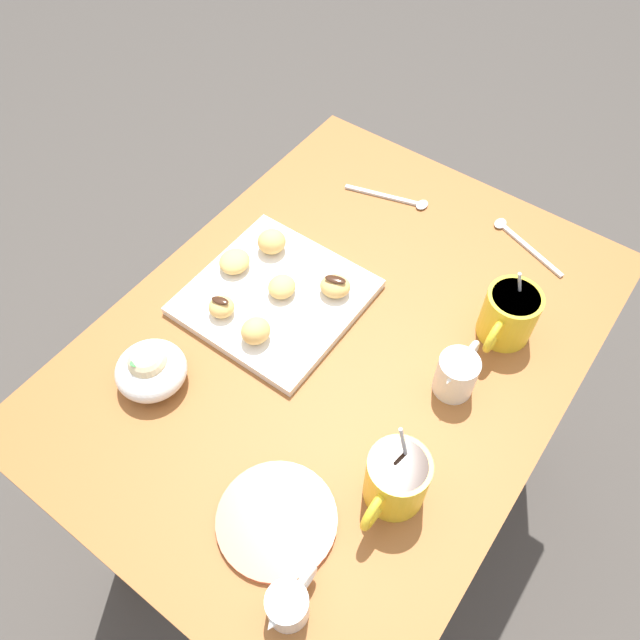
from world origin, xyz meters
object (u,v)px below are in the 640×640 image
object	(u,v)px
beignet_0	(272,242)
beignet_1	(282,287)
coffee_mug_yellow_left	(509,314)
chocolate_sauce_pitcher	(288,604)
cream_pitcher_white	(457,373)
saucer_coral_left	(277,520)
beignet_3	(221,307)
ice_cream_bowl	(150,369)
coffee_mug_yellow_right	(396,480)
beignet_2	(256,331)
beignet_4	(234,261)
pastry_plate_square	(274,298)
beignet_5	(335,286)
dining_table	(338,386)

from	to	relation	value
beignet_0	beignet_1	world-z (taller)	beignet_0
coffee_mug_yellow_left	chocolate_sauce_pitcher	size ratio (longest dim) A/B	1.51
cream_pitcher_white	saucer_coral_left	world-z (taller)	cream_pitcher_white
cream_pitcher_white	chocolate_sauce_pitcher	size ratio (longest dim) A/B	1.14
chocolate_sauce_pitcher	beignet_3	size ratio (longest dim) A/B	2.24
ice_cream_bowl	beignet_3	bearing A→B (deg)	177.14
coffee_mug_yellow_right	beignet_0	size ratio (longest dim) A/B	3.03
saucer_coral_left	beignet_2	xyz separation A→B (m)	(-0.20, -0.20, 0.03)
beignet_0	beignet_4	world-z (taller)	beignet_0
pastry_plate_square	chocolate_sauce_pitcher	world-z (taller)	chocolate_sauce_pitcher
beignet_0	beignet_5	size ratio (longest dim) A/B	0.97
ice_cream_bowl	chocolate_sauce_pitcher	bearing A→B (deg)	69.49
beignet_0	beignet_2	distance (m)	0.19
dining_table	saucer_coral_left	xyz separation A→B (m)	(0.29, 0.10, 0.16)
beignet_2	beignet_5	xyz separation A→B (m)	(-0.15, 0.05, -0.00)
pastry_plate_square	beignet_3	world-z (taller)	beignet_3
beignet_2	chocolate_sauce_pitcher	bearing A→B (deg)	44.98
coffee_mug_yellow_left	beignet_5	size ratio (longest dim) A/B	2.79
dining_table	beignet_2	world-z (taller)	beignet_2
chocolate_sauce_pitcher	coffee_mug_yellow_right	bearing A→B (deg)	173.04
dining_table	beignet_5	world-z (taller)	beignet_5
saucer_coral_left	beignet_5	bearing A→B (deg)	-156.36
beignet_2	beignet_4	bearing A→B (deg)	-126.84
beignet_2	beignet_5	bearing A→B (deg)	162.43
beignet_2	coffee_mug_yellow_right	bearing A→B (deg)	74.90
chocolate_sauce_pitcher	saucer_coral_left	distance (m)	0.11
coffee_mug_yellow_left	cream_pitcher_white	size ratio (longest dim) A/B	1.33
dining_table	saucer_coral_left	world-z (taller)	saucer_coral_left
beignet_2	beignet_5	distance (m)	0.15
coffee_mug_yellow_right	ice_cream_bowl	bearing A→B (deg)	-80.91
coffee_mug_yellow_left	dining_table	bearing A→B (deg)	-51.27
pastry_plate_square	beignet_5	world-z (taller)	beignet_5
ice_cream_bowl	beignet_4	xyz separation A→B (m)	(-0.23, -0.04, -0.00)
beignet_4	beignet_3	bearing A→B (deg)	28.44
beignet_2	dining_table	bearing A→B (deg)	130.23
chocolate_sauce_pitcher	beignet_3	bearing A→B (deg)	-128.77
coffee_mug_yellow_left	beignet_2	size ratio (longest dim) A/B	2.94
coffee_mug_yellow_left	saucer_coral_left	bearing A→B (deg)	-12.95
coffee_mug_yellow_right	beignet_5	world-z (taller)	coffee_mug_yellow_right
cream_pitcher_white	saucer_coral_left	xyz separation A→B (m)	(0.31, -0.09, -0.03)
ice_cream_bowl	beignet_0	xyz separation A→B (m)	(-0.30, -0.01, 0.00)
cream_pitcher_white	ice_cream_bowl	size ratio (longest dim) A/B	0.98
beignet_2	beignet_3	xyz separation A→B (m)	(-0.01, -0.08, -0.00)
pastry_plate_square	beignet_0	size ratio (longest dim) A/B	5.40
beignet_3	beignet_0	bearing A→B (deg)	-172.41
dining_table	beignet_2	bearing A→B (deg)	-49.77
chocolate_sauce_pitcher	beignet_5	distance (m)	0.48
chocolate_sauce_pitcher	saucer_coral_left	bearing A→B (deg)	-133.83
beignet_0	beignet_3	bearing A→B (deg)	7.59
cream_pitcher_white	beignet_5	size ratio (longest dim) A/B	2.10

